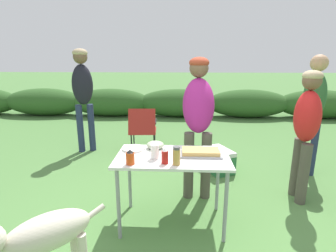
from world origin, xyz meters
TOP-DOWN VIEW (x-y plane):
  - ground_plane at (0.00, 0.00)m, footprint 60.00×60.00m
  - shrub_hedge at (0.00, 5.16)m, footprint 14.40×0.90m
  - folding_table at (0.00, 0.00)m, footprint 1.10×0.64m
  - food_tray at (0.27, 0.03)m, footprint 0.41×0.23m
  - plate_stack at (-0.41, 0.15)m, footprint 0.23×0.23m
  - mixing_bowl at (-0.19, 0.20)m, footprint 0.18×0.18m
  - paper_cup_stack at (-0.17, -0.08)m, footprint 0.08×0.08m
  - hot_sauce_bottle at (-0.37, -0.23)m, footprint 0.08×0.08m
  - spice_jar at (0.04, -0.22)m, footprint 0.07×0.07m
  - ketchup_bottle at (-0.06, -0.20)m, footprint 0.06×0.06m
  - standing_person_in_navy_coat at (0.28, 0.66)m, footprint 0.38×0.50m
  - standing_person_in_gray_fleece at (1.93, 1.32)m, footprint 0.37×0.37m
  - standing_person_in_dark_puffer at (-1.64, 2.11)m, footprint 0.42×0.37m
  - standing_person_with_beanie at (1.50, 0.56)m, footprint 0.28×0.38m
  - dog at (-0.84, -0.95)m, footprint 0.71×0.64m
  - camp_chair_green_behind_table at (-0.60, 2.07)m, footprint 0.51×0.62m
  - cooler_box at (0.64, 1.33)m, footprint 0.49×0.57m

SIDE VIEW (x-z plane):
  - ground_plane at x=0.00m, z-range 0.00..0.00m
  - cooler_box at x=0.64m, z-range 0.00..0.34m
  - shrub_hedge at x=0.00m, z-range 0.00..0.80m
  - camp_chair_green_behind_table at x=-0.60m, z-range 0.05..0.88m
  - dog at x=-0.84m, z-range 0.14..0.85m
  - folding_table at x=0.00m, z-range 0.29..1.03m
  - plate_stack at x=-0.41m, z-range 0.74..0.76m
  - food_tray at x=0.27m, z-range 0.74..0.79m
  - mixing_bowl at x=-0.19m, z-range 0.74..0.82m
  - hot_sauce_bottle at x=-0.37m, z-range 0.74..0.88m
  - paper_cup_stack at x=-0.17m, z-range 0.74..0.88m
  - ketchup_bottle at x=-0.06m, z-range 0.74..0.89m
  - spice_jar at x=0.04m, z-range 0.74..0.91m
  - standing_person_with_beanie at x=1.50m, z-range 0.17..1.71m
  - standing_person_in_navy_coat at x=0.28m, z-range 0.21..1.89m
  - standing_person_in_gray_fleece at x=1.93m, z-range 0.21..1.92m
  - standing_person_in_dark_puffer at x=-1.64m, z-range 0.25..2.07m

